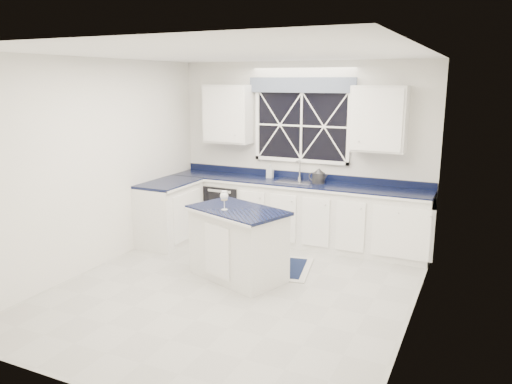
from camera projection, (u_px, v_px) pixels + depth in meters
The scene contains 13 objects.
ground at pixel (235, 289), 5.91m from camera, with size 4.50×4.50×0.00m, color #A5A5A1.
back_wall at pixel (302, 152), 7.60m from camera, with size 4.00×0.10×2.70m, color white.
base_cabinets at pixel (269, 214), 7.53m from camera, with size 3.99×1.60×0.90m.
countertop at pixel (294, 183), 7.43m from camera, with size 3.98×0.64×0.04m, color black.
dishwasher at pixel (230, 208), 8.00m from camera, with size 0.60×0.58×0.82m, color black.
window at pixel (301, 120), 7.46m from camera, with size 1.65×0.09×1.26m.
upper_cabinets at pixel (299, 116), 7.33m from camera, with size 3.10×0.34×0.90m.
faucet at pixel (299, 169), 7.57m from camera, with size 0.05×0.20×0.30m.
island at pixel (238, 243), 6.18m from camera, with size 1.36×1.08×0.89m.
rug at pixel (255, 265), 6.65m from camera, with size 1.60×1.15×0.02m.
kettle at pixel (318, 176), 7.30m from camera, with size 0.31×0.22×0.22m.
wine_glass at pixel (224, 197), 5.99m from camera, with size 0.10×0.10×0.23m.
soap_bottle at pixel (270, 171), 7.71m from camera, with size 0.09×0.10×0.21m, color silver.
Camera 1 is at (2.57, -4.89, 2.42)m, focal length 35.00 mm.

